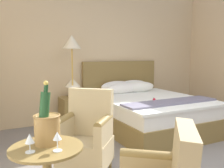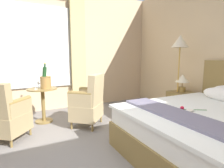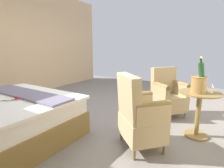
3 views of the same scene
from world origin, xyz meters
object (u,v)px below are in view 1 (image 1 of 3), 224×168
(armchair_by_window, at_px, (87,137))
(nightstand, at_px, (73,112))
(floor_lamp_brass, at_px, (72,50))
(champagne_bucket, at_px, (47,125))
(bed, at_px, (146,110))
(bedside_lamp, at_px, (73,84))
(wine_glass_near_bucket, at_px, (30,139))
(wine_glass_near_edge, at_px, (57,137))

(armchair_by_window, bearing_deg, nightstand, 76.44)
(floor_lamp_brass, bearing_deg, champagne_bucket, -112.31)
(bed, distance_m, champagne_bucket, 2.95)
(nightstand, distance_m, bedside_lamp, 0.54)
(floor_lamp_brass, xyz_separation_m, champagne_bucket, (-1.02, -2.49, -0.63))
(armchair_by_window, bearing_deg, floor_lamp_brass, 76.69)
(nightstand, distance_m, wine_glass_near_bucket, 3.01)
(nightstand, bearing_deg, champagne_bucket, -112.17)
(bed, height_order, champagne_bucket, bed)
(nightstand, relative_size, wine_glass_near_bucket, 3.99)
(nightstand, bearing_deg, armchair_by_window, -103.56)
(nightstand, distance_m, armchair_by_window, 1.98)
(nightstand, height_order, wine_glass_near_bucket, wine_glass_near_bucket)
(bedside_lamp, height_order, wine_glass_near_bucket, bedside_lamp)
(nightstand, xyz_separation_m, wine_glass_near_edge, (-1.02, -2.77, 0.51))
(bed, distance_m, nightstand, 1.40)
(nightstand, xyz_separation_m, wine_glass_near_bucket, (-1.21, -2.71, 0.50))
(bed, xyz_separation_m, armchair_by_window, (-1.65, -1.18, 0.09))
(bedside_lamp, relative_size, wine_glass_near_bucket, 2.60)
(nightstand, bearing_deg, wine_glass_near_bucket, -113.98)
(wine_glass_near_edge, bearing_deg, wine_glass_near_bucket, 160.41)
(floor_lamp_brass, height_order, armchair_by_window, floor_lamp_brass)
(floor_lamp_brass, bearing_deg, bed, -27.83)
(bedside_lamp, relative_size, floor_lamp_brass, 0.21)
(floor_lamp_brass, height_order, champagne_bucket, floor_lamp_brass)
(nightstand, height_order, floor_lamp_brass, floor_lamp_brass)
(floor_lamp_brass, bearing_deg, armchair_by_window, -103.31)
(armchair_by_window, bearing_deg, bed, 35.55)
(bedside_lamp, distance_m, wine_glass_near_bucket, 2.96)
(wine_glass_near_bucket, relative_size, armchair_by_window, 0.14)
(bed, distance_m, armchair_by_window, 2.03)
(bedside_lamp, bearing_deg, armchair_by_window, -103.56)
(bedside_lamp, bearing_deg, nightstand, 0.00)
(bed, xyz_separation_m, bedside_lamp, (-1.19, 0.74, 0.47))
(bedside_lamp, relative_size, champagne_bucket, 0.73)
(champagne_bucket, distance_m, wine_glass_near_edge, 0.20)
(bed, bearing_deg, nightstand, 148.14)
(nightstand, height_order, wine_glass_near_edge, wine_glass_near_edge)
(wine_glass_near_edge, bearing_deg, bed, 42.72)
(wine_glass_near_bucket, height_order, wine_glass_near_edge, wine_glass_near_edge)
(bed, height_order, bedside_lamp, bed)
(bed, xyz_separation_m, wine_glass_near_bucket, (-2.39, -1.97, 0.43))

